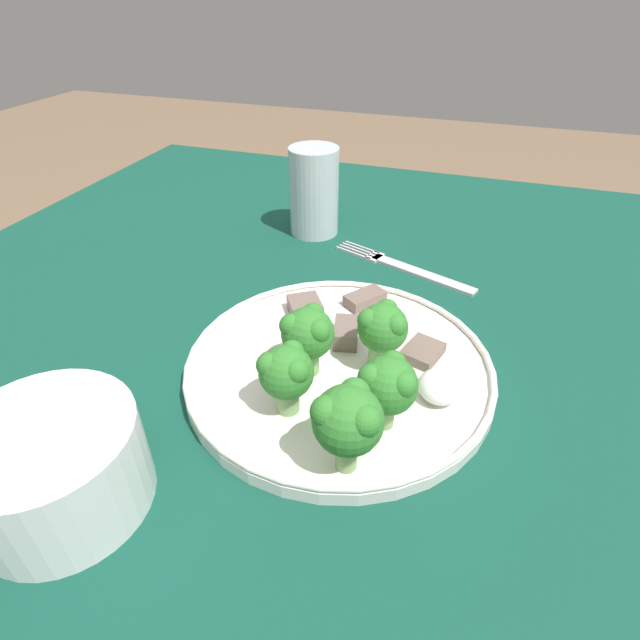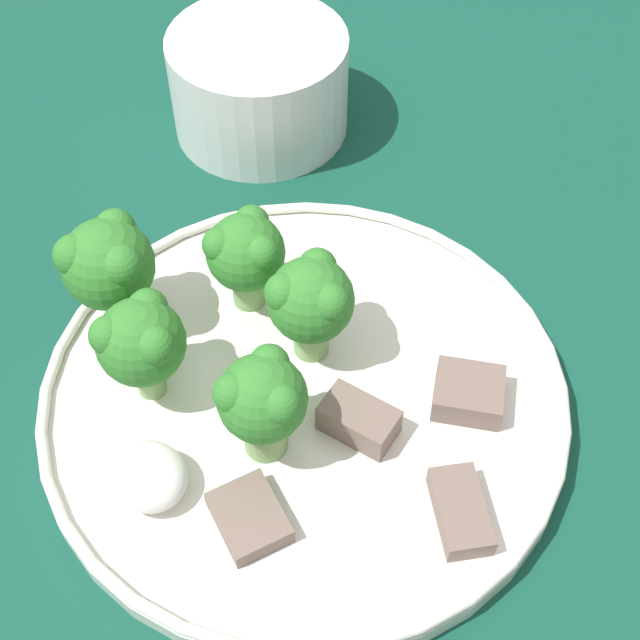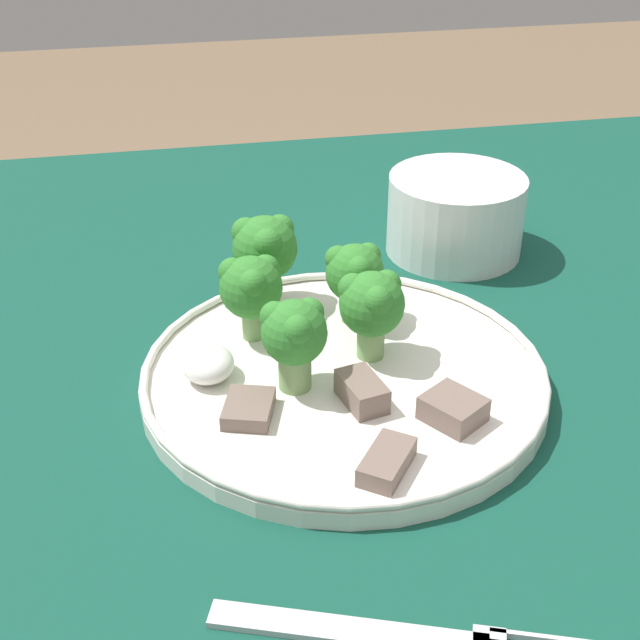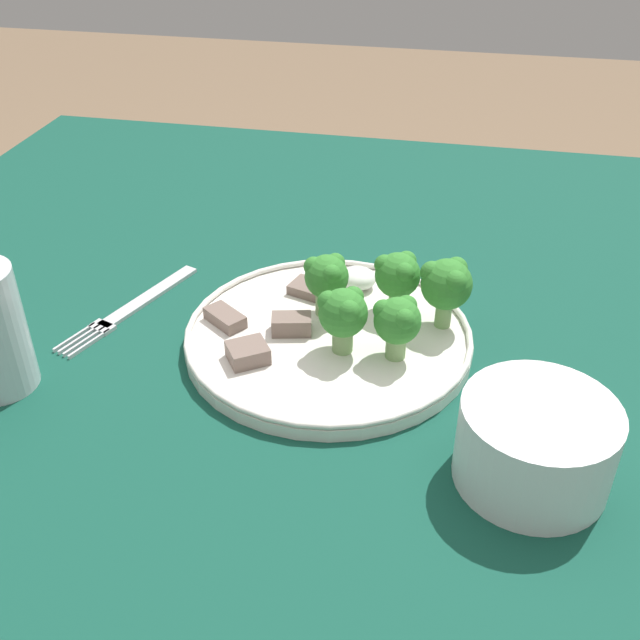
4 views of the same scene
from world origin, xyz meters
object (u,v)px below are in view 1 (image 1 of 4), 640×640
dinner_plate (339,366)px  cream_bowl (56,469)px  fork (404,267)px  drinking_glass (314,196)px

dinner_plate → cream_bowl: cream_bowl is taller
fork → cream_bowl: bearing=157.9°
drinking_glass → fork: bearing=-115.0°
fork → cream_bowl: (-0.39, 0.16, 0.03)m
dinner_plate → drinking_glass: 0.30m
fork → cream_bowl: size_ratio=1.57×
cream_bowl → drinking_glass: drinking_glass is taller
dinner_plate → drinking_glass: drinking_glass is taller
fork → cream_bowl: 0.43m
cream_bowl → drinking_glass: (0.46, -0.02, 0.02)m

